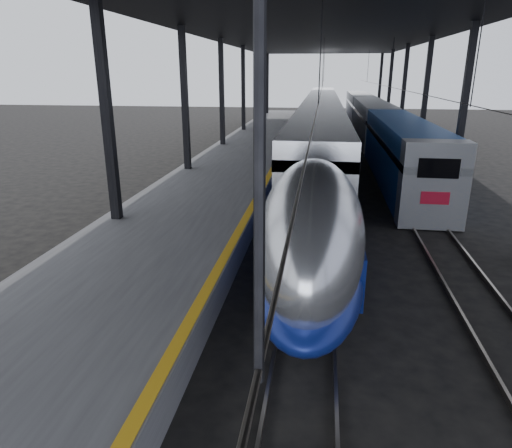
# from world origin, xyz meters

# --- Properties ---
(ground) EXTENTS (160.00, 160.00, 0.00)m
(ground) POSITION_xyz_m (0.00, 0.00, 0.00)
(ground) COLOR black
(ground) RESTS_ON ground
(platform) EXTENTS (6.00, 80.00, 1.00)m
(platform) POSITION_xyz_m (-3.50, 20.00, 0.50)
(platform) COLOR #4C4C4F
(platform) RESTS_ON ground
(yellow_strip) EXTENTS (0.30, 80.00, 0.01)m
(yellow_strip) POSITION_xyz_m (-0.70, 20.00, 1.00)
(yellow_strip) COLOR gold
(yellow_strip) RESTS_ON platform
(rails) EXTENTS (6.52, 80.00, 0.16)m
(rails) POSITION_xyz_m (4.50, 20.00, 0.08)
(rails) COLOR slate
(rails) RESTS_ON ground
(canopy) EXTENTS (18.00, 75.00, 9.47)m
(canopy) POSITION_xyz_m (1.90, 20.00, 9.12)
(canopy) COLOR black
(canopy) RESTS_ON ground
(tgv_train) EXTENTS (3.04, 65.20, 4.36)m
(tgv_train) POSITION_xyz_m (2.00, 28.39, 2.04)
(tgv_train) COLOR silver
(tgv_train) RESTS_ON ground
(second_train) EXTENTS (2.78, 56.05, 3.82)m
(second_train) POSITION_xyz_m (7.00, 35.33, 1.94)
(second_train) COLOR #164390
(second_train) RESTS_ON ground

